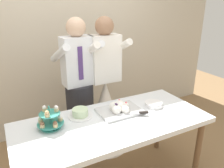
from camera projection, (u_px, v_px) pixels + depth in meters
rear_wall at (64, 29)px, 3.03m from camera, size 5.20×0.10×2.90m
dessert_table at (113, 127)px, 2.11m from camera, size 1.80×0.80×0.78m
cupcake_stand at (50, 120)px, 1.94m from camera, size 0.23×0.23×0.21m
main_cake_tray at (119, 109)px, 2.22m from camera, size 0.43×0.35×0.13m
plate_stack at (154, 104)px, 2.36m from camera, size 0.18×0.19×0.04m
round_cake at (80, 113)px, 2.15m from camera, size 0.24×0.24×0.08m
person_groom at (80, 98)px, 2.62m from camera, size 0.48×0.51×1.66m
person_bride at (105, 106)px, 2.79m from camera, size 0.56×0.56×1.66m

